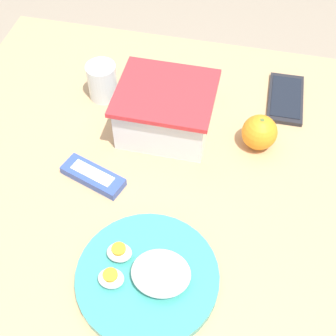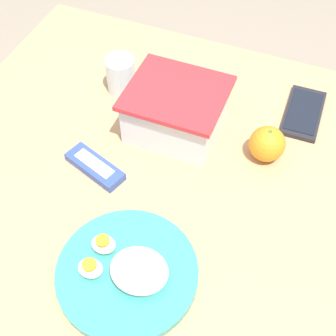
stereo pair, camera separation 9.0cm
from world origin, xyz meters
name	(u,v)px [view 2 (the right image)]	position (x,y,z in m)	size (l,w,h in m)	color
ground_plane	(169,311)	(0.00, 0.00, 0.00)	(10.00, 10.00, 0.00)	gray
table	(170,200)	(0.00, 0.00, 0.63)	(1.01, 0.87, 0.72)	tan
food_container	(176,113)	(-0.03, 0.12, 0.77)	(0.20, 0.17, 0.11)	white
orange_fruit	(267,144)	(0.16, 0.12, 0.76)	(0.07, 0.07, 0.07)	orange
rice_plate	(128,271)	(0.01, -0.23, 0.74)	(0.24, 0.24, 0.05)	teal
candy_bar	(95,167)	(-0.14, -0.05, 0.73)	(0.14, 0.08, 0.02)	#334C9E
cell_phone	(303,113)	(0.21, 0.26, 0.73)	(0.08, 0.16, 0.01)	#232328
drinking_glass	(121,75)	(-0.19, 0.19, 0.76)	(0.07, 0.07, 0.08)	silver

